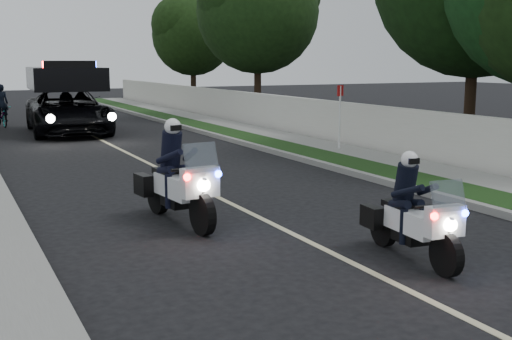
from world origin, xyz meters
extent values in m
plane|color=black|center=(0.00, 0.00, 0.00)|extent=(120.00, 120.00, 0.00)
cube|color=gray|center=(4.10, 10.00, 0.07)|extent=(0.20, 60.00, 0.15)
cube|color=#193814|center=(4.80, 10.00, 0.08)|extent=(1.20, 60.00, 0.16)
cube|color=gray|center=(6.10, 10.00, 0.08)|extent=(1.40, 60.00, 0.16)
cube|color=beige|center=(7.10, 10.00, 0.75)|extent=(0.22, 60.00, 1.50)
cube|color=#BFB78C|center=(0.00, 10.00, 0.00)|extent=(0.12, 50.00, 0.01)
imported|color=black|center=(-0.65, 19.11, 0.00)|extent=(3.32, 6.52, 3.09)
imported|color=black|center=(-2.82, 23.13, 0.00)|extent=(0.84, 1.80, 0.91)
imported|color=black|center=(-2.82, 23.13, 0.00)|extent=(0.61, 0.41, 1.67)
camera|label=1|loc=(-5.15, -7.09, 2.89)|focal=44.77mm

